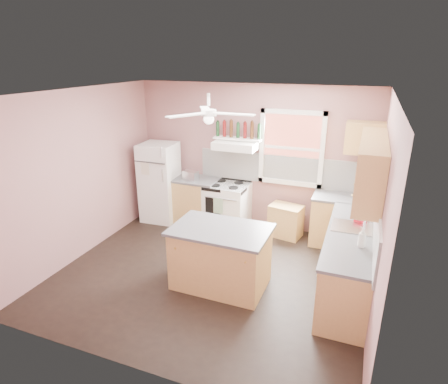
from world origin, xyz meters
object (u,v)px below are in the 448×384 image
at_px(cart, 286,222).
at_px(island, 221,258).
at_px(stove, 227,206).
at_px(refrigerator, 160,182).
at_px(toaster, 191,176).

xyz_separation_m(cart, island, (-0.54, -1.89, 0.14)).
bearing_deg(island, cart, 74.88).
relative_size(stove, cart, 1.50).
bearing_deg(refrigerator, island, -44.50).
distance_m(toaster, cart, 1.99).
height_order(stove, cart, stove).
xyz_separation_m(refrigerator, cart, (2.53, 0.13, -0.50)).
xyz_separation_m(refrigerator, stove, (1.38, 0.14, -0.35)).
bearing_deg(stove, island, -69.50).
distance_m(refrigerator, cart, 2.58).
height_order(refrigerator, island, refrigerator).
bearing_deg(island, toaster, 127.33).
xyz_separation_m(refrigerator, island, (2.00, -1.76, -0.35)).
distance_m(stove, cart, 1.16).
distance_m(refrigerator, toaster, 0.70).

